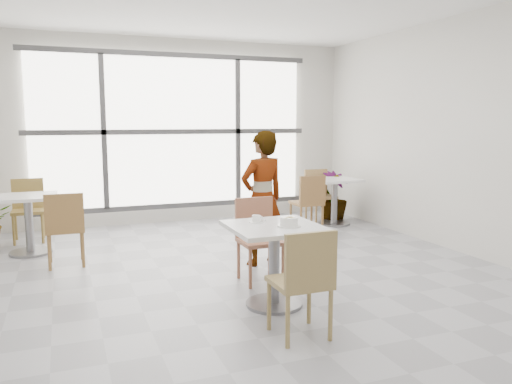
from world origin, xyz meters
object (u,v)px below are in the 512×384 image
object	(u,v)px
chair_near	(304,277)
bg_chair_right_far	(319,192)
bg_table_right	(334,195)
bg_chair_left_near	(65,224)
plant_right	(333,196)
bg_table_left	(29,216)
chair_far	(258,233)
bg_chair_left_far	(28,205)
bg_chair_right_near	(309,199)
coffee_cup	(257,219)
oatmeal_bowl	(289,221)
person	(262,198)
main_table	(274,250)

from	to	relation	value
chair_near	bg_chair_right_far	size ratio (longest dim) A/B	1.00
bg_table_right	bg_chair_left_near	bearing A→B (deg)	-166.16
bg_chair_left_near	plant_right	world-z (taller)	bg_chair_left_near
bg_table_left	plant_right	size ratio (longest dim) A/B	0.90
chair_far	bg_chair_left_near	xyz separation A→B (m)	(-1.90, 1.23, 0.00)
bg_table_left	plant_right	world-z (taller)	plant_right
bg_chair_left_far	bg_chair_right_near	world-z (taller)	same
coffee_cup	plant_right	size ratio (longest dim) A/B	0.19
oatmeal_bowl	plant_right	world-z (taller)	oatmeal_bowl
bg_chair_right_near	bg_chair_right_far	distance (m)	0.84
coffee_cup	person	xyz separation A→B (m)	(0.51, 1.12, 0.00)
bg_table_left	main_table	bearing A→B (deg)	-52.03
coffee_cup	bg_chair_right_near	size ratio (longest dim) A/B	0.18
main_table	coffee_cup	distance (m)	0.33
main_table	bg_chair_right_far	world-z (taller)	bg_chair_right_far
chair_far	bg_chair_right_far	distance (m)	3.28
chair_far	coffee_cup	bearing A→B (deg)	-112.12
oatmeal_bowl	bg_chair_left_far	size ratio (longest dim) A/B	0.24
bg_chair_right_far	bg_table_left	bearing A→B (deg)	-173.30
main_table	plant_right	world-z (taller)	plant_right
person	bg_table_right	world-z (taller)	person
oatmeal_bowl	plant_right	size ratio (longest dim) A/B	0.25
chair_near	bg_chair_left_near	size ratio (longest dim) A/B	1.00
main_table	chair_far	distance (m)	0.78
main_table	coffee_cup	xyz separation A→B (m)	(-0.11, 0.17, 0.26)
oatmeal_bowl	bg_chair_left_near	size ratio (longest dim) A/B	0.24
bg_chair_right_near	coffee_cup	bearing A→B (deg)	53.81
chair_near	coffee_cup	size ratio (longest dim) A/B	5.47
oatmeal_bowl	bg_table_left	world-z (taller)	oatmeal_bowl
bg_table_right	oatmeal_bowl	bearing A→B (deg)	-125.97
bg_table_right	bg_chair_right_far	xyz separation A→B (m)	(-0.13, 0.30, 0.01)
bg_chair_right_far	bg_chair_left_near	bearing A→B (deg)	-161.76
bg_table_right	bg_chair_right_far	world-z (taller)	bg_chair_right_far
main_table	bg_table_left	bearing A→B (deg)	127.97
person	bg_chair_left_far	size ratio (longest dim) A/B	1.80
bg_chair_left_near	main_table	bearing A→B (deg)	131.32
main_table	person	world-z (taller)	person
oatmeal_bowl	coffee_cup	size ratio (longest dim) A/B	1.32
chair_far	bg_chair_left_near	world-z (taller)	same
oatmeal_bowl	bg_chair_right_near	distance (m)	3.19
bg_table_left	bg_chair_left_near	bearing A→B (deg)	-61.98
chair_near	main_table	bearing A→B (deg)	-95.49
coffee_cup	bg_chair_left_near	distance (m)	2.48
main_table	bg_chair_right_near	size ratio (longest dim) A/B	0.92
bg_table_left	bg_chair_right_near	world-z (taller)	bg_chair_right_near
bg_chair_right_far	chair_near	bearing A→B (deg)	-119.49
chair_far	oatmeal_bowl	distance (m)	0.91
coffee_cup	person	distance (m)	1.23
bg_chair_left_near	coffee_cup	bearing A→B (deg)	132.09
main_table	plant_right	xyz separation A→B (m)	(2.50, 3.30, -0.11)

